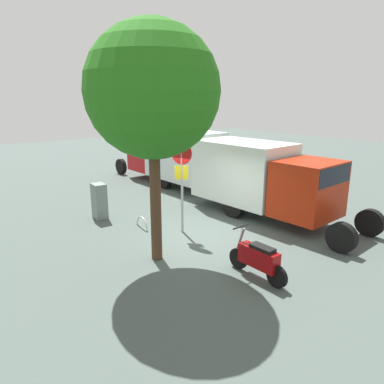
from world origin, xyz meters
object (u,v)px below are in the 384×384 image
box_truck_far (173,154)px  motorcycle (258,259)px  box_truck_near (264,176)px  stop_sign (182,173)px  street_tree (153,92)px  utility_cabinet (99,201)px  bike_rack_hoop (142,228)px

box_truck_far → motorcycle: bearing=154.8°
box_truck_near → stop_sign: stop_sign is taller
box_truck_near → street_tree: bearing=-85.5°
stop_sign → utility_cabinet: (3.00, 1.60, -1.37)m
box_truck_near → utility_cabinet: (3.45, 5.02, -0.88)m
street_tree → utility_cabinet: (4.23, -0.14, -3.83)m
box_truck_near → bike_rack_hoop: 4.84m
street_tree → stop_sign: bearing=-54.9°
box_truck_near → box_truck_far: bearing=173.4°
bike_rack_hoop → box_truck_far: bearing=-43.5°
bike_rack_hoop → motorcycle: bearing=-173.5°
motorcycle → street_tree: bearing=27.9°
stop_sign → utility_cabinet: stop_sign is taller
box_truck_near → motorcycle: 5.07m
motorcycle → street_tree: size_ratio=0.29×
bike_rack_hoop → utility_cabinet: bearing=20.8°
box_truck_near → box_truck_far: box_truck_far is taller
motorcycle → street_tree: (2.46, 1.40, 3.97)m
box_truck_far → utility_cabinet: (-2.98, 5.32, -0.91)m
box_truck_near → utility_cabinet: box_truck_near is taller
street_tree → utility_cabinet: 5.71m
utility_cabinet → stop_sign: bearing=-151.9°
box_truck_far → street_tree: street_tree is taller
box_truck_far → motorcycle: size_ratio=4.02×
street_tree → bike_rack_hoop: size_ratio=7.31×
motorcycle → utility_cabinet: (6.69, 1.26, 0.14)m
box_truck_near → box_truck_far: (6.43, -0.29, 0.02)m
box_truck_far → street_tree: 9.50m
box_truck_near → street_tree: (-0.78, 5.16, 2.95)m
utility_cabinet → street_tree: bearing=178.1°
box_truck_far → bike_rack_hoop: (-4.86, 4.60, -1.56)m
street_tree → utility_cabinet: size_ratio=4.73×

